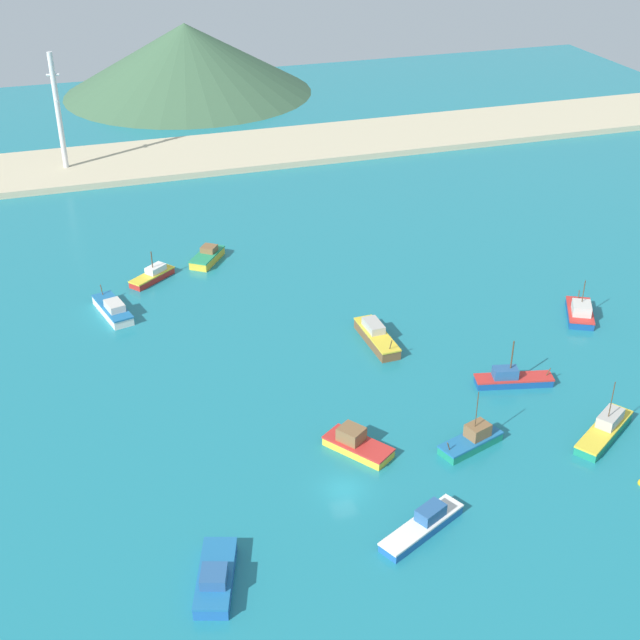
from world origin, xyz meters
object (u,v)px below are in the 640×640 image
Objects in this scene: fishing_boat_0 at (207,256)px; fishing_boat_6 at (376,336)px; fishing_boat_4 at (580,312)px; fishing_boat_12 at (356,443)px; fishing_boat_11 at (153,275)px; fishing_boat_13 at (472,440)px; fishing_boat_1 at (216,577)px; fishing_boat_7 at (423,525)px; radio_tower at (58,113)px; fishing_boat_5 at (113,309)px; fishing_boat_2 at (605,429)px; fishing_boat_8 at (512,379)px.

fishing_boat_6 is (15.81, -29.96, 0.10)m from fishing_boat_0.
fishing_boat_12 is at bearing -155.04° from fishing_boat_4.
fishing_boat_0 is at bearing 22.91° from fishing_boat_11.
fishing_boat_13 reaches higher than fishing_boat_11.
fishing_boat_0 is at bearing 79.35° from fishing_boat_1.
fishing_boat_11 is (-52.80, 28.53, -0.16)m from fishing_boat_4.
fishing_boat_11 is at bearing -157.09° from fishing_boat_0.
fishing_boat_13 is at bearing -14.78° from fishing_boat_12.
radio_tower reaches higher than fishing_boat_7.
fishing_boat_6 is at bearing -29.31° from fishing_boat_5.
fishing_boat_2 is (32.35, -55.75, 0.05)m from fishing_boat_0.
fishing_boat_8 is (11.80, -13.80, -0.13)m from fishing_boat_6.
fishing_boat_2 is 0.99× the size of fishing_boat_7.
fishing_boat_0 is 1.02× the size of fishing_boat_11.
fishing_boat_5 is at bearing 143.92° from fishing_boat_8.
fishing_boat_12 reaches higher than fishing_boat_1.
fishing_boat_12 is (-21.66, -6.20, 0.07)m from fishing_boat_8.
fishing_boat_5 is (-47.69, 43.28, -0.01)m from fishing_boat_2.
fishing_boat_8 is (27.60, -43.76, -0.03)m from fishing_boat_0.
fishing_boat_1 is 31.77m from fishing_boat_13.
fishing_boat_1 is at bearing -93.10° from fishing_boat_11.
fishing_boat_4 reaches higher than fishing_boat_5.
fishing_boat_11 is 0.92× the size of fishing_boat_12.
fishing_boat_4 is (44.04, -32.22, 0.09)m from fishing_boat_0.
fishing_boat_11 is at bearing 53.12° from fishing_boat_5.
fishing_boat_5 is at bearing 129.25° from fishing_boat_13.
fishing_boat_13 reaches higher than fishing_boat_0.
fishing_boat_4 reaches higher than fishing_boat_1.
fishing_boat_13 is (17.85, -53.10, 0.06)m from fishing_boat_0.
fishing_boat_5 is at bearing 150.69° from fishing_boat_6.
fishing_boat_12 is 99.40m from radio_tower.
fishing_boat_6 is 83.71m from radio_tower.
fishing_boat_6 is 22.30m from fishing_boat_12.
fishing_boat_7 is at bearing -65.51° from fishing_boat_5.
fishing_boat_6 is 0.43× the size of radio_tower.
fishing_boat_13 is at bearing -141.44° from fishing_boat_4.
fishing_boat_8 is at bearing -36.08° from fishing_boat_5.
fishing_boat_4 is at bearing 38.56° from fishing_boat_13.
fishing_boat_0 is 0.75× the size of fishing_boat_7.
fishing_boat_8 reaches higher than fishing_boat_4.
fishing_boat_6 is 0.99× the size of fishing_boat_7.
fishing_boat_13 is 105.83m from radio_tower.
fishing_boat_2 is 1.24× the size of fishing_boat_13.
fishing_boat_6 is at bearing -66.13° from radio_tower.
radio_tower is (-23.74, 95.94, 10.61)m from fishing_boat_12.
fishing_boat_12 reaches higher than fishing_boat_7.
radio_tower reaches higher than fishing_boat_0.
fishing_boat_8 is 1.32× the size of fishing_boat_11.
fishing_boat_7 is 112.74m from radio_tower.
fishing_boat_0 is 56.02m from fishing_boat_13.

